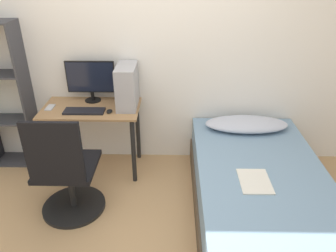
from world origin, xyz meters
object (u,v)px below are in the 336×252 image
(office_chair, at_px, (67,178))
(monitor, at_px, (91,79))
(keyboard, at_px, (84,111))
(pc_tower, at_px, (127,86))
(bed, at_px, (258,191))

(office_chair, relative_size, monitor, 2.04)
(keyboard, distance_m, pc_tower, 0.48)
(bed, height_order, pc_tower, pc_tower)
(monitor, relative_size, pc_tower, 1.19)
(keyboard, bearing_deg, office_chair, -94.57)
(bed, bearing_deg, pc_tower, 148.83)
(keyboard, xyz_separation_m, pc_tower, (0.41, 0.16, 0.20))
(monitor, bearing_deg, pc_tower, -17.16)
(bed, xyz_separation_m, keyboard, (-1.61, 0.56, 0.49))
(office_chair, bearing_deg, keyboard, 85.43)
(monitor, height_order, pc_tower, monitor)
(pc_tower, bearing_deg, keyboard, -158.34)
(office_chair, xyz_separation_m, monitor, (0.07, 0.87, 0.58))
(bed, distance_m, keyboard, 1.77)
(office_chair, height_order, pc_tower, pc_tower)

